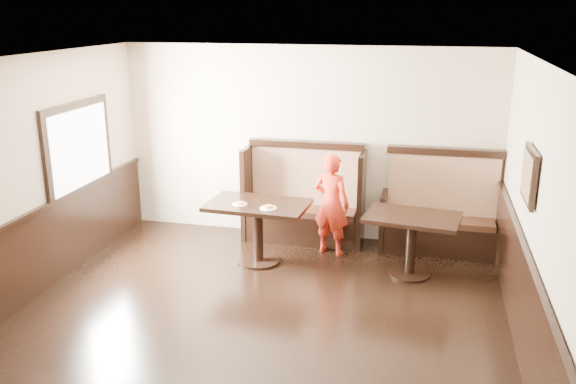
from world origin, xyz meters
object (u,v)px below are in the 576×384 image
(child, at_px, (331,204))
(booth_neighbor, at_px, (441,218))
(booth_main, at_px, (304,205))
(table_neighbor, at_px, (412,231))
(table_main, at_px, (258,217))

(child, bearing_deg, booth_neighbor, -146.21)
(booth_main, xyz_separation_m, table_neighbor, (1.58, -0.95, 0.08))
(table_neighbor, height_order, child, child)
(booth_neighbor, height_order, child, booth_neighbor)
(booth_main, bearing_deg, table_neighbor, -31.06)
(table_main, bearing_deg, child, 34.94)
(booth_main, distance_m, booth_neighbor, 1.95)
(booth_main, relative_size, table_neighbor, 1.40)
(booth_main, height_order, table_main, booth_main)
(booth_main, bearing_deg, table_main, -112.62)
(table_main, xyz_separation_m, table_neighbor, (2.00, 0.05, -0.04))
(booth_main, distance_m, table_main, 1.09)
(booth_main, height_order, child, booth_main)
(table_neighbor, bearing_deg, booth_neighbor, 76.71)
(booth_neighbor, distance_m, child, 1.56)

